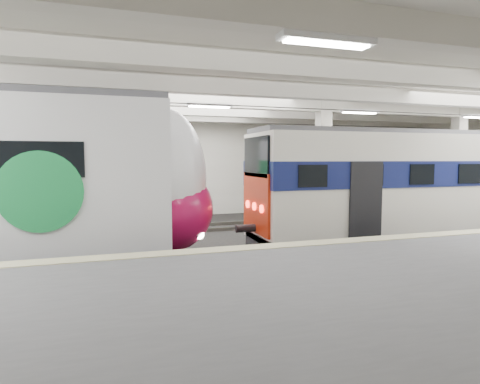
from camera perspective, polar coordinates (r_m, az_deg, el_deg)
name	(u,v)px	position (r m, az deg, el deg)	size (l,w,h in m)	color
station_hall	(243,153)	(10.45, 0.41, 5.51)	(36.00, 24.00, 5.75)	black
older_rer	(415,186)	(15.55, 23.62, 0.79)	(12.17, 2.69, 4.07)	white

